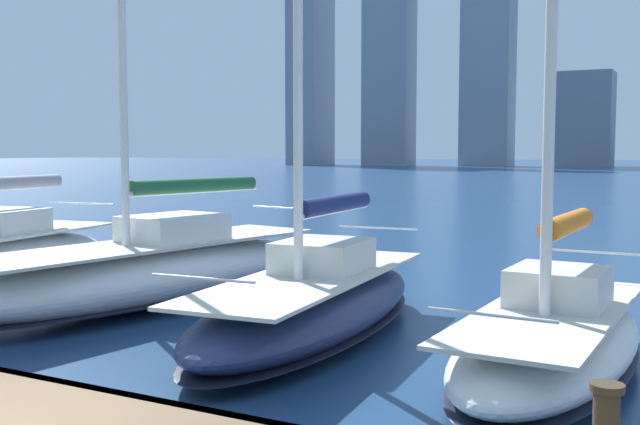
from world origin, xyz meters
TOP-DOWN VIEW (x-y plane):
  - city_skyline at (7.74, -159.30)m, footprint 166.97×21.19m
  - sailboat_orange at (-4.05, -6.21)m, footprint 2.50×6.63m
  - sailboat_navy at (0.08, -6.58)m, footprint 2.98×7.92m
  - sailboat_forest at (4.42, -7.54)m, footprint 4.12×9.70m

SIDE VIEW (x-z plane):
  - sailboat_navy at x=0.08m, z-range -4.25..5.56m
  - sailboat_orange at x=-4.05m, z-range -5.59..6.92m
  - sailboat_forest at x=4.42m, z-range -5.46..6.98m
  - city_skyline at x=7.74m, z-range -4.27..48.98m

